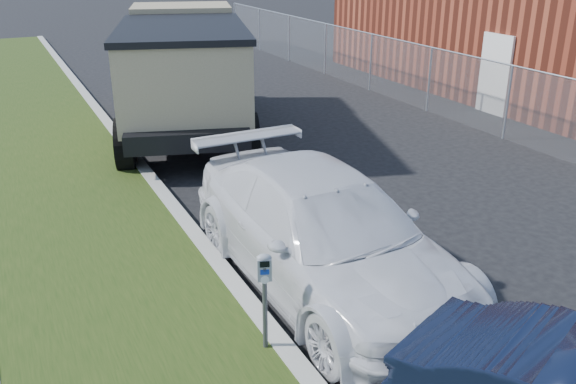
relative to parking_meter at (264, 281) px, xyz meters
name	(u,v)px	position (x,y,z in m)	size (l,w,h in m)	color
ground	(399,259)	(2.79, 1.24, -1.00)	(120.00, 120.00, 0.00)	black
chainlink_fence	(430,67)	(8.79, 8.24, 0.26)	(0.06, 30.06, 30.00)	slate
brick_building	(560,20)	(14.79, 9.24, 1.12)	(9.20, 14.20, 4.17)	maroon
parking_meter	(264,281)	(0.00, 0.00, 0.00)	(0.20, 0.16, 1.23)	#3F4247
white_wagon	(324,233)	(1.41, 1.14, -0.21)	(2.24, 5.50, 1.60)	silver
dump_truck	(184,66)	(2.06, 9.53, 0.63)	(4.74, 7.85, 2.90)	black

